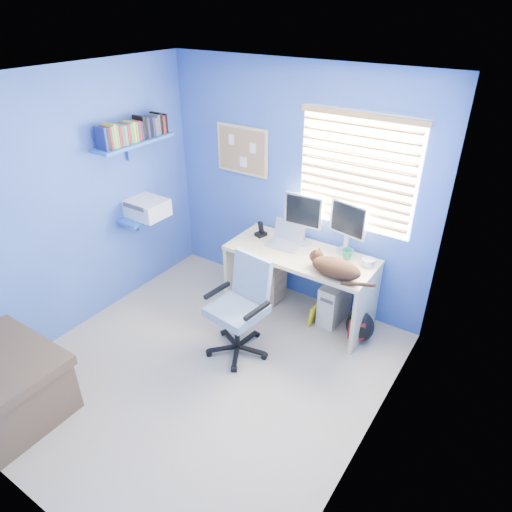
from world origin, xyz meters
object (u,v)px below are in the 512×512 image
Objects in this scene: cat at (336,268)px; office_chair at (240,319)px; desk at (299,284)px; tower_pc at (335,301)px; laptop at (284,236)px.

office_chair is (-0.65, -0.61, -0.47)m from cat.
office_chair is at bearing -102.42° from desk.
cat is (0.47, -0.20, 0.45)m from desk.
office_chair reaches higher than desk.
tower_pc is 0.47× the size of office_chair.
laptop is 0.34× the size of office_chair.
cat is at bearing -23.11° from desk.
laptop reaches higher than cat.
office_chair is (0.05, -0.85, -0.49)m from laptop.
desk is at bearing 77.58° from office_chair.
desk reaches higher than tower_pc.
desk is at bearing -159.33° from tower_pc.
tower_pc is (0.36, 0.12, -0.14)m from desk.
desk is 0.53m from laptop.
desk is at bearing 174.10° from cat.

